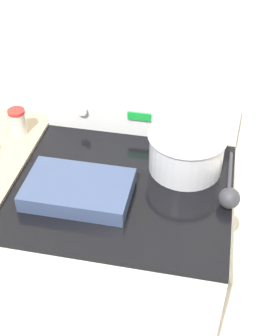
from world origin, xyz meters
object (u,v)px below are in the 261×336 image
mixing_bowl (187,149)px  spice_jar_red_cap (18,122)px  casserole_dish (78,189)px  ladle (229,195)px

mixing_bowl → spice_jar_red_cap: mixing_bowl is taller
mixing_bowl → spice_jar_red_cap: (-0.66, 0.07, -0.02)m
casserole_dish → mixing_bowl: bearing=33.5°
mixing_bowl → casserole_dish: 0.40m
casserole_dish → spice_jar_red_cap: 0.43m
spice_jar_red_cap → ladle: bearing=-15.1°
casserole_dish → spice_jar_red_cap: bearing=138.2°
spice_jar_red_cap → casserole_dish: bearing=-41.8°
ladle → spice_jar_red_cap: bearing=164.9°
ladle → spice_jar_red_cap: (-0.82, 0.22, 0.03)m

